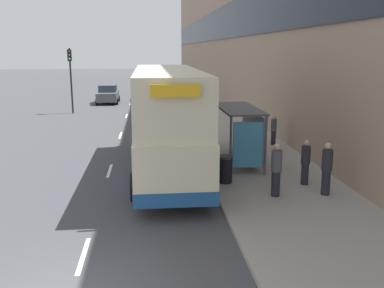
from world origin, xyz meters
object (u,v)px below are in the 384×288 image
(litter_bin, at_px, (225,169))
(bus_shelter, at_px, (244,126))
(pedestrian_2, at_px, (327,168))
(car_0, at_px, (163,93))
(pedestrian_3, at_px, (274,130))
(car_1, at_px, (108,94))
(pedestrian_1, at_px, (305,162))
(pedestrian_4, at_px, (256,127))
(double_decker_bus_near, at_px, (167,119))
(pedestrian_at_shelter, at_px, (276,169))
(traffic_light_far_kerb, at_px, (70,70))

(litter_bin, bearing_deg, bus_shelter, 63.64)
(bus_shelter, relative_size, pedestrian_2, 2.28)
(bus_shelter, height_order, car_0, bus_shelter)
(pedestrian_2, xyz_separation_m, pedestrian_3, (0.49, 7.97, -0.14))
(car_1, xyz_separation_m, pedestrian_1, (9.60, -27.14, 0.14))
(pedestrian_2, relative_size, pedestrian_4, 1.01)
(bus_shelter, height_order, pedestrian_1, bus_shelter)
(car_0, xyz_separation_m, litter_bin, (1.40, -26.82, -0.22))
(pedestrian_3, height_order, pedestrian_4, pedestrian_4)
(pedestrian_3, xyz_separation_m, litter_bin, (-3.71, -6.26, -0.27))
(pedestrian_2, xyz_separation_m, pedestrian_4, (-0.43, 8.02, -0.01))
(double_decker_bus_near, height_order, pedestrian_at_shelter, double_decker_bus_near)
(car_1, height_order, pedestrian_1, pedestrian_1)
(pedestrian_2, xyz_separation_m, traffic_light_far_kerb, (-12.17, 21.68, 2.39))
(pedestrian_2, height_order, pedestrian_4, pedestrian_2)
(pedestrian_3, xyz_separation_m, traffic_light_far_kerb, (-12.66, 13.71, 2.53))
(car_0, distance_m, pedestrian_1, 27.69)
(pedestrian_4, distance_m, litter_bin, 6.91)
(pedestrian_3, distance_m, pedestrian_4, 0.93)
(pedestrian_1, height_order, pedestrian_3, pedestrian_1)
(pedestrian_at_shelter, bearing_deg, traffic_light_far_kerb, 115.67)
(pedestrian_at_shelter, xyz_separation_m, pedestrian_3, (2.26, 7.93, -0.15))
(bus_shelter, height_order, pedestrian_3, bus_shelter)
(pedestrian_at_shelter, bearing_deg, car_0, 95.72)
(pedestrian_4, bearing_deg, double_decker_bus_near, -139.04)
(pedestrian_at_shelter, height_order, pedestrian_3, pedestrian_at_shelter)
(bus_shelter, height_order, pedestrian_2, bus_shelter)
(pedestrian_1, height_order, traffic_light_far_kerb, traffic_light_far_kerb)
(pedestrian_3, bearing_deg, car_1, 117.06)
(pedestrian_1, distance_m, pedestrian_2, 1.22)
(traffic_light_far_kerb, bearing_deg, pedestrian_3, -47.29)
(pedestrian_at_shelter, relative_size, pedestrian_3, 1.18)
(pedestrian_3, relative_size, pedestrian_4, 0.86)
(pedestrian_2, bearing_deg, pedestrian_at_shelter, 178.61)
(double_decker_bus_near, height_order, car_1, double_decker_bus_near)
(double_decker_bus_near, xyz_separation_m, pedestrian_1, (4.98, -2.62, -1.28))
(pedestrian_1, bearing_deg, pedestrian_3, 83.29)
(car_1, xyz_separation_m, traffic_light_far_kerb, (-2.26, -6.64, 2.61))
(pedestrian_4, bearing_deg, pedestrian_2, -86.93)
(pedestrian_2, distance_m, pedestrian_3, 7.99)
(bus_shelter, distance_m, car_0, 24.52)
(bus_shelter, xyz_separation_m, pedestrian_2, (2.00, -4.18, -0.79))
(pedestrian_1, distance_m, litter_bin, 2.97)
(pedestrian_4, bearing_deg, traffic_light_far_kerb, 130.67)
(litter_bin, bearing_deg, pedestrian_at_shelter, -49.00)
(pedestrian_at_shelter, bearing_deg, pedestrian_4, 80.47)
(pedestrian_at_shelter, bearing_deg, pedestrian_2, -1.39)
(pedestrian_3, bearing_deg, car_0, 103.96)
(bus_shelter, xyz_separation_m, pedestrian_1, (1.69, -3.00, -0.87))
(bus_shelter, xyz_separation_m, car_1, (-7.91, 24.15, -1.01))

